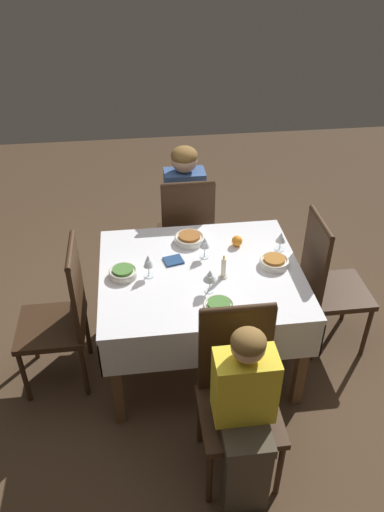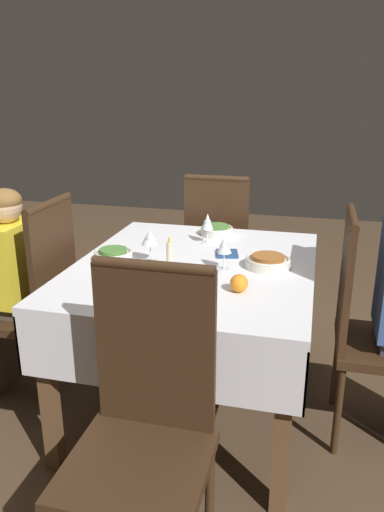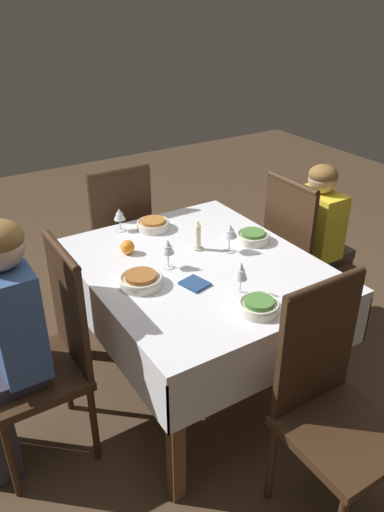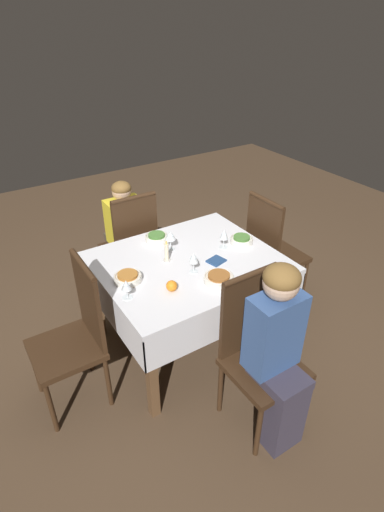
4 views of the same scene
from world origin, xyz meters
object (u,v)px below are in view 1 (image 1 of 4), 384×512
at_px(chair_south, 238,390).
at_px(bowl_east, 274,262).
at_px(bowl_south, 219,306).
at_px(person_adult_denim, 184,206).
at_px(wine_glass_west, 148,262).
at_px(bowl_north, 189,238).
at_px(bowl_west, 123,272).
at_px(dining_table, 201,283).
at_px(napkin_red_folded, 173,260).
at_px(chair_north, 186,231).
at_px(wine_glass_east, 281,238).
at_px(wine_glass_north, 205,243).
at_px(chair_west, 62,313).
at_px(wine_glass_south, 210,276).
at_px(person_child_yellow, 245,413).
at_px(orange_fruit, 237,241).
at_px(chair_east, 327,280).
at_px(candle_centerpiece, 223,269).

relative_size(chair_south, bowl_east, 5.61).
xyz_separation_m(chair_south, bowl_south, (-0.04, 0.40, 0.23)).
xyz_separation_m(person_adult_denim, bowl_south, (0.05, -1.30, 0.10)).
bearing_deg(person_adult_denim, wine_glass_west, 71.47).
bearing_deg(bowl_north, bowl_west, -144.21).
bearing_deg(dining_table, wine_glass_west, -177.86).
bearing_deg(napkin_red_folded, chair_south, -74.45).
relative_size(bowl_south, bowl_west, 1.02).
xyz_separation_m(bowl_north, bowl_south, (0.08, -0.70, 0.00)).
bearing_deg(chair_north, napkin_red_folded, 76.51).
bearing_deg(wine_glass_east, person_adult_denim, 125.21).
xyz_separation_m(wine_glass_north, wine_glass_east, (0.50, 0.02, -0.02)).
bearing_deg(chair_west, person_adult_denim, 138.95).
height_order(bowl_south, wine_glass_south, wine_glass_south).
distance_m(chair_north, chair_south, 1.54).
bearing_deg(wine_glass_west, wine_glass_north, 23.04).
bearing_deg(napkin_red_folded, wine_glass_south, -60.36).
bearing_deg(wine_glass_south, bowl_west, 157.46).
distance_m(bowl_south, bowl_east, 0.55).
distance_m(person_child_yellow, wine_glass_north, 1.12).
bearing_deg(chair_north, wine_glass_east, 131.87).
bearing_deg(bowl_east, wine_glass_north, 160.75).
distance_m(chair_north, wine_glass_west, 0.90).
distance_m(chair_north, bowl_south, 1.16).
relative_size(dining_table, chair_south, 1.21).
bearing_deg(napkin_red_folded, bowl_south, -67.11).
relative_size(chair_west, person_adult_denim, 0.86).
xyz_separation_m(dining_table, chair_south, (0.09, -0.77, -0.11)).
relative_size(person_child_yellow, bowl_south, 6.10).
relative_size(wine_glass_south, bowl_east, 0.83).
bearing_deg(chair_south, dining_table, 96.63).
height_order(chair_north, napkin_red_folded, chair_north).
bearing_deg(wine_glass_west, orange_fruit, 23.41).
height_order(chair_east, wine_glass_east, chair_east).
height_order(chair_south, wine_glass_south, chair_south).
bearing_deg(chair_west, wine_glass_west, 94.60).
height_order(chair_south, bowl_north, chair_south).
bearing_deg(person_child_yellow, wine_glass_south, 95.02).
bearing_deg(candle_centerpiece, chair_west, 178.69).
bearing_deg(person_child_yellow, dining_table, 95.42).
height_order(chair_north, chair_west, same).
distance_m(person_adult_denim, bowl_east, 1.05).
bearing_deg(bowl_east, candle_centerpiece, -167.34).
relative_size(chair_west, candle_centerpiece, 6.46).
relative_size(wine_glass_north, wine_glass_east, 1.14).
distance_m(bowl_north, wine_glass_west, 0.45).
xyz_separation_m(chair_east, person_adult_denim, (-0.86, 0.87, 0.13)).
relative_size(wine_glass_west, candle_centerpiece, 0.98).
height_order(bowl_north, napkin_red_folded, bowl_north).
xyz_separation_m(candle_centerpiece, orange_fruit, (0.15, 0.32, -0.02)).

